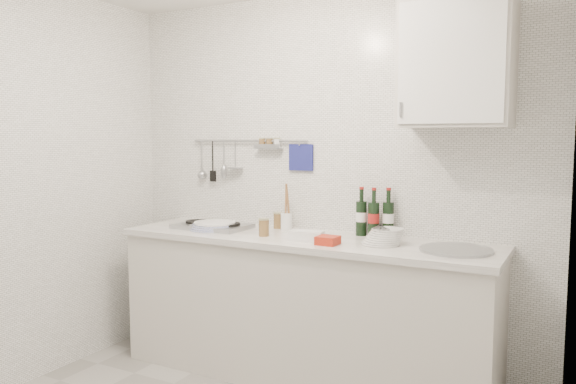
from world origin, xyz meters
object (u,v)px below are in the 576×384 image
(wall_cabinet, at_px, (457,65))
(utensil_crock, at_px, (286,219))
(plate_stack_hob, at_px, (213,226))
(wine_bottles, at_px, (374,212))
(plate_stack_sink, at_px, (384,237))

(wall_cabinet, relative_size, utensil_crock, 2.20)
(plate_stack_hob, relative_size, wine_bottles, 1.00)
(wine_bottles, bearing_deg, plate_stack_hob, -166.02)
(wall_cabinet, xyz_separation_m, plate_stack_hob, (-1.56, -0.16, -1.00))
(plate_stack_sink, relative_size, wine_bottles, 0.78)
(plate_stack_sink, bearing_deg, plate_stack_hob, -178.33)
(wine_bottles, height_order, utensil_crock, utensil_crock)
(plate_stack_hob, bearing_deg, utensil_crock, 25.19)
(wine_bottles, distance_m, utensil_crock, 0.61)
(wall_cabinet, height_order, wine_bottles, wall_cabinet)
(utensil_crock, bearing_deg, plate_stack_sink, -13.46)
(wall_cabinet, bearing_deg, utensil_crock, 177.35)
(wall_cabinet, relative_size, wine_bottles, 2.26)
(utensil_crock, bearing_deg, wine_bottles, 4.73)
(wall_cabinet, bearing_deg, wine_bottles, 168.66)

